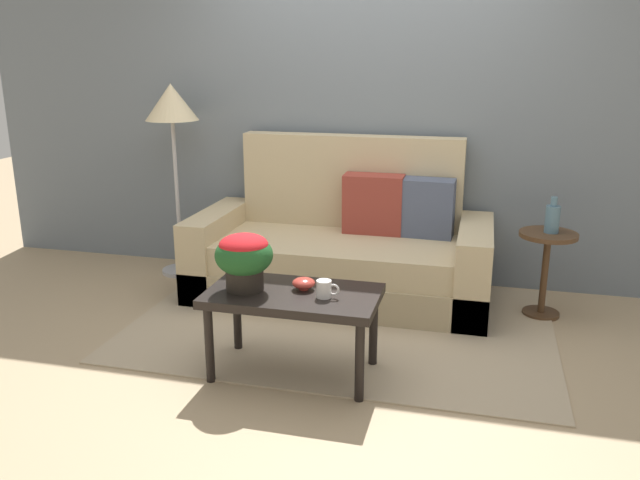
{
  "coord_description": "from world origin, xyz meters",
  "views": [
    {
      "loc": [
        0.82,
        -3.71,
        1.7
      ],
      "look_at": [
        -0.12,
        -0.02,
        0.6
      ],
      "focal_mm": 36.25,
      "sensor_mm": 36.0,
      "label": 1
    }
  ],
  "objects_px": {
    "floor_lamp": "(172,115)",
    "coffee_mug": "(325,289)",
    "potted_plant": "(244,256)",
    "snack_bowl": "(304,283)",
    "side_table": "(546,259)",
    "table_vase": "(552,218)",
    "couch": "(345,250)",
    "coffee_table": "(293,302)"
  },
  "relations": [
    {
      "from": "floor_lamp",
      "to": "coffee_mug",
      "type": "distance_m",
      "value": 2.24
    },
    {
      "from": "potted_plant",
      "to": "snack_bowl",
      "type": "distance_m",
      "value": 0.35
    },
    {
      "from": "side_table",
      "to": "table_vase",
      "type": "distance_m",
      "value": 0.28
    },
    {
      "from": "snack_bowl",
      "to": "floor_lamp",
      "type": "bearing_deg",
      "value": 135.97
    },
    {
      "from": "table_vase",
      "to": "snack_bowl",
      "type": "bearing_deg",
      "value": -139.49
    },
    {
      "from": "side_table",
      "to": "floor_lamp",
      "type": "height_order",
      "value": "floor_lamp"
    },
    {
      "from": "couch",
      "to": "coffee_mug",
      "type": "distance_m",
      "value": 1.34
    },
    {
      "from": "coffee_mug",
      "to": "potted_plant",
      "type": "bearing_deg",
      "value": 178.85
    },
    {
      "from": "side_table",
      "to": "coffee_mug",
      "type": "height_order",
      "value": "side_table"
    },
    {
      "from": "table_vase",
      "to": "coffee_table",
      "type": "bearing_deg",
      "value": -139.27
    },
    {
      "from": "floor_lamp",
      "to": "table_vase",
      "type": "height_order",
      "value": "floor_lamp"
    },
    {
      "from": "side_table",
      "to": "coffee_mug",
      "type": "xyz_separation_m",
      "value": [
        -1.2,
        -1.24,
        0.12
      ]
    },
    {
      "from": "coffee_mug",
      "to": "table_vase",
      "type": "xyz_separation_m",
      "value": [
        1.21,
        1.24,
        0.15
      ]
    },
    {
      "from": "couch",
      "to": "coffee_table",
      "type": "distance_m",
      "value": 1.28
    },
    {
      "from": "coffee_mug",
      "to": "floor_lamp",
      "type": "bearing_deg",
      "value": 136.87
    },
    {
      "from": "snack_bowl",
      "to": "table_vase",
      "type": "relative_size",
      "value": 0.52
    },
    {
      "from": "coffee_table",
      "to": "snack_bowl",
      "type": "xyz_separation_m",
      "value": [
        0.05,
        0.05,
        0.1
      ]
    },
    {
      "from": "side_table",
      "to": "floor_lamp",
      "type": "relative_size",
      "value": 0.39
    },
    {
      "from": "coffee_mug",
      "to": "snack_bowl",
      "type": "bearing_deg",
      "value": 147.85
    },
    {
      "from": "potted_plant",
      "to": "table_vase",
      "type": "height_order",
      "value": "table_vase"
    },
    {
      "from": "coffee_table",
      "to": "potted_plant",
      "type": "xyz_separation_m",
      "value": [
        -0.26,
        -0.03,
        0.25
      ]
    },
    {
      "from": "coffee_mug",
      "to": "table_vase",
      "type": "bearing_deg",
      "value": 45.64
    },
    {
      "from": "coffee_mug",
      "to": "couch",
      "type": "bearing_deg",
      "value": 97.65
    },
    {
      "from": "snack_bowl",
      "to": "side_table",
      "type": "bearing_deg",
      "value": 40.72
    },
    {
      "from": "couch",
      "to": "table_vase",
      "type": "relative_size",
      "value": 8.81
    },
    {
      "from": "side_table",
      "to": "table_vase",
      "type": "height_order",
      "value": "table_vase"
    },
    {
      "from": "floor_lamp",
      "to": "couch",
      "type": "bearing_deg",
      "value": -5.81
    },
    {
      "from": "couch",
      "to": "potted_plant",
      "type": "xyz_separation_m",
      "value": [
        -0.27,
        -1.3,
        0.34
      ]
    },
    {
      "from": "coffee_table",
      "to": "table_vase",
      "type": "relative_size",
      "value": 3.88
    },
    {
      "from": "snack_bowl",
      "to": "coffee_mug",
      "type": "bearing_deg",
      "value": -32.15
    },
    {
      "from": "floor_lamp",
      "to": "coffee_mug",
      "type": "height_order",
      "value": "floor_lamp"
    },
    {
      "from": "coffee_mug",
      "to": "table_vase",
      "type": "height_order",
      "value": "table_vase"
    },
    {
      "from": "snack_bowl",
      "to": "table_vase",
      "type": "height_order",
      "value": "table_vase"
    },
    {
      "from": "snack_bowl",
      "to": "couch",
      "type": "bearing_deg",
      "value": 91.8
    },
    {
      "from": "potted_plant",
      "to": "snack_bowl",
      "type": "bearing_deg",
      "value": 14.2
    },
    {
      "from": "potted_plant",
      "to": "table_vase",
      "type": "bearing_deg",
      "value": 36.61
    },
    {
      "from": "couch",
      "to": "floor_lamp",
      "type": "bearing_deg",
      "value": 174.19
    },
    {
      "from": "couch",
      "to": "coffee_table",
      "type": "height_order",
      "value": "couch"
    },
    {
      "from": "side_table",
      "to": "floor_lamp",
      "type": "xyz_separation_m",
      "value": [
        -2.74,
        0.21,
        0.85
      ]
    },
    {
      "from": "coffee_mug",
      "to": "snack_bowl",
      "type": "distance_m",
      "value": 0.16
    },
    {
      "from": "coffee_mug",
      "to": "snack_bowl",
      "type": "height_order",
      "value": "coffee_mug"
    },
    {
      "from": "side_table",
      "to": "potted_plant",
      "type": "height_order",
      "value": "potted_plant"
    }
  ]
}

